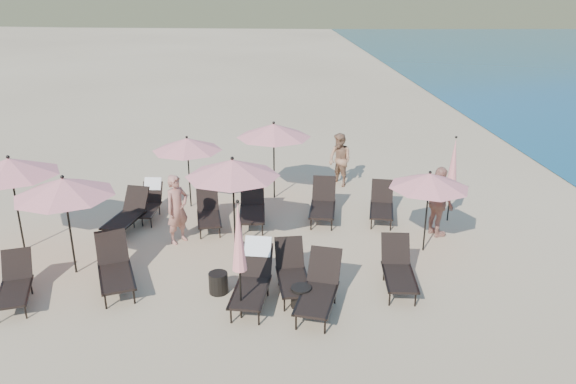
{
  "coord_description": "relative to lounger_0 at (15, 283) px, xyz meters",
  "views": [
    {
      "loc": [
        -0.45,
        -10.62,
        6.41
      ],
      "look_at": [
        0.28,
        3.5,
        1.1
      ],
      "focal_mm": 35.0,
      "sensor_mm": 36.0,
      "label": 1
    }
  ],
  "objects": [
    {
      "name": "lounger_5",
      "position": [
        8.24,
        0.21,
        0.03
      ],
      "size": [
        0.82,
        1.78,
        0.99
      ],
      "rotation": [
        0.0,
        0.0,
        -0.1
      ],
      "color": "black",
      "rests_on": "ground"
    },
    {
      "name": "umbrella_open_4",
      "position": [
        5.65,
        5.9,
        1.74
      ],
      "size": [
        2.29,
        2.29,
        2.46
      ],
      "color": "black",
      "rests_on": "ground"
    },
    {
      "name": "lounger_9",
      "position": [
        4.98,
        3.91,
        0.05
      ],
      "size": [
        0.71,
        1.81,
        1.04
      ],
      "rotation": [
        0.0,
        0.0,
        -0.01
      ],
      "color": "black",
      "rests_on": "ground"
    },
    {
      "name": "lounger_8",
      "position": [
        3.77,
        3.7,
        -0.0
      ],
      "size": [
        0.81,
        1.68,
        0.93
      ],
      "rotation": [
        0.0,
        0.0,
        0.12
      ],
      "color": "black",
      "rests_on": "ground"
    },
    {
      "name": "beachgoer_c",
      "position": [
        9.92,
        2.86,
        0.53
      ],
      "size": [
        0.82,
        1.22,
        1.92
      ],
      "primitive_type": "imported",
      "rotation": [
        0.0,
        0.0,
        1.91
      ],
      "color": "tan",
      "rests_on": "ground"
    },
    {
      "name": "lounger_4",
      "position": [
        5.89,
        0.14,
        0.02
      ],
      "size": [
        0.77,
        1.75,
        0.98
      ],
      "rotation": [
        0.0,
        0.0,
        0.07
      ],
      "color": "black",
      "rests_on": "ground"
    },
    {
      "name": "lounger_6",
      "position": [
        1.57,
        3.67,
        0.04
      ],
      "size": [
        1.1,
        1.87,
        1.01
      ],
      "rotation": [
        0.0,
        0.0,
        -0.26
      ],
      "color": "black",
      "rests_on": "ground"
    },
    {
      "name": "side_table_1",
      "position": [
        6.03,
        -0.5,
        -0.21
      ],
      "size": [
        0.43,
        0.43,
        0.46
      ],
      "primitive_type": "cylinder",
      "color": "black",
      "rests_on": "ground"
    },
    {
      "name": "umbrella_open_2",
      "position": [
        9.33,
        1.97,
        1.45
      ],
      "size": [
        1.98,
        1.98,
        2.13
      ],
      "color": "black",
      "rests_on": "ground"
    },
    {
      "name": "beachgoer_a",
      "position": [
        3.07,
        2.8,
        0.48
      ],
      "size": [
        0.78,
        0.79,
        1.84
      ],
      "primitive_type": "imported",
      "rotation": [
        0.0,
        0.0,
        0.82
      ],
      "color": "#AD6E5E",
      "rests_on": "ground"
    },
    {
      "name": "umbrella_open_5",
      "position": [
        -0.83,
        2.55,
        1.78
      ],
      "size": [
        2.33,
        2.33,
        2.51
      ],
      "color": "black",
      "rests_on": "ground"
    },
    {
      "name": "side_table_0",
      "position": [
        4.27,
        0.15,
        -0.2
      ],
      "size": [
        0.42,
        0.42,
        0.47
      ],
      "primitive_type": "cylinder",
      "color": "black",
      "rests_on": "ground"
    },
    {
      "name": "umbrella_open_3",
      "position": [
        3.1,
        5.28,
        1.52
      ],
      "size": [
        2.05,
        2.05,
        2.21
      ],
      "color": "black",
      "rests_on": "ground"
    },
    {
      "name": "umbrella_open_1",
      "position": [
        4.56,
        2.21,
        1.77
      ],
      "size": [
        2.32,
        2.32,
        2.49
      ],
      "color": "black",
      "rests_on": "ground"
    },
    {
      "name": "ground",
      "position": [
        5.68,
        -0.07,
        -0.44
      ],
      "size": [
        800.0,
        800.0,
        0.0
      ],
      "primitive_type": "plane",
      "color": "#D6BA8C",
      "rests_on": "ground"
    },
    {
      "name": "beachgoer_b",
      "position": [
        7.85,
        6.92,
        0.45
      ],
      "size": [
        1.05,
        1.09,
        1.77
      ],
      "primitive_type": "imported",
      "rotation": [
        0.0,
        0.0,
        -0.93
      ],
      "color": "#A27353",
      "rests_on": "ground"
    },
    {
      "name": "lounger_10",
      "position": [
        7.0,
        4.15,
        0.05
      ],
      "size": [
        0.96,
        1.89,
        1.04
      ],
      "rotation": [
        0.0,
        0.0,
        -0.16
      ],
      "color": "black",
      "rests_on": "ground"
    },
    {
      "name": "lounger_3",
      "position": [
        6.4,
        -0.6,
        0.06
      ],
      "size": [
        1.2,
        1.96,
        1.05
      ],
      "rotation": [
        0.0,
        0.0,
        -0.3
      ],
      "color": "black",
      "rests_on": "ground"
    },
    {
      "name": "umbrella_open_0",
      "position": [
        0.85,
        1.24,
        1.7
      ],
      "size": [
        2.25,
        2.25,
        2.42
      ],
      "color": "black",
      "rests_on": "ground"
    },
    {
      "name": "lounger_1",
      "position": [
        1.97,
        0.52,
        0.06
      ],
      "size": [
        1.24,
        1.98,
        1.07
      ],
      "rotation": [
        0.0,
        0.0,
        0.31
      ],
      "color": "black",
      "rests_on": "ground"
    },
    {
      "name": "lounger_0",
      "position": [
        0.0,
        0.0,
        0.0
      ],
      "size": [
        0.99,
        1.72,
        0.93
      ],
      "rotation": [
        0.0,
        0.0,
        0.25
      ],
      "color": "black",
      "rests_on": "ground"
    },
    {
      "name": "umbrella_closed_0",
      "position": [
        4.79,
        -0.87,
        1.36
      ],
      "size": [
        0.3,
        0.3,
        2.58
      ],
      "color": "black",
      "rests_on": "ground"
    },
    {
      "name": "umbrella_closed_1",
      "position": [
        10.55,
        3.81,
        1.3
      ],
      "size": [
        0.29,
        0.29,
        2.49
      ],
      "color": "black",
      "rests_on": "ground"
    },
    {
      "name": "lounger_11",
      "position": [
        8.67,
        4.03,
        0.01
      ],
      "size": [
        0.97,
        1.77,
        0.96
      ],
      "rotation": [
        0.0,
        0.0,
        -0.21
      ],
      "color": "black",
      "rests_on": "ground"
    },
    {
      "name": "lounger_2",
      "position": [
        5.03,
        -0.16,
        0.12
      ],
      "size": [
        0.99,
        1.94,
        1.16
      ],
      "rotation": [
        0.0,
        0.0,
        -0.18
      ],
      "color": "black",
      "rests_on": "ground"
    },
    {
      "name": "lounger_7",
      "position": [
        2.0,
        4.55,
        0.04
      ],
      "size": [
        0.7,
        1.63,
        0.99
      ],
      "rotation": [
        0.0,
        0.0,
        -0.08
      ],
      "color": "black",
      "rests_on": "ground"
    }
  ]
}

